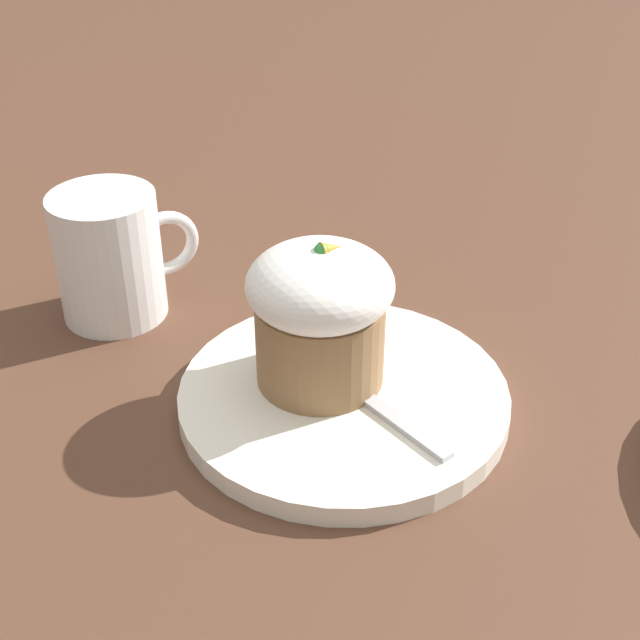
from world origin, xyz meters
TOP-DOWN VIEW (x-y plane):
  - ground_plane at (0.00, 0.00)m, footprint 4.00×4.00m
  - dessert_plate at (0.00, 0.00)m, footprint 0.22×0.22m
  - carrot_cake at (-0.01, 0.02)m, footprint 0.10×0.10m
  - spoon at (0.01, -0.01)m, footprint 0.05×0.12m
  - coffee_cup at (-0.10, 0.19)m, footprint 0.11×0.08m

SIDE VIEW (x-z plane):
  - ground_plane at x=0.00m, z-range 0.00..0.00m
  - dessert_plate at x=0.00m, z-range 0.00..0.02m
  - spoon at x=0.01m, z-range 0.01..0.02m
  - coffee_cup at x=-0.10m, z-range 0.00..0.10m
  - carrot_cake at x=-0.01m, z-range 0.02..0.12m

